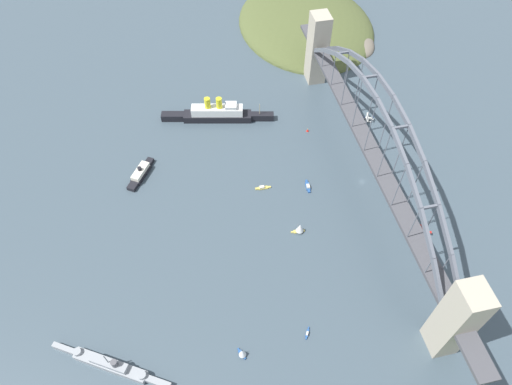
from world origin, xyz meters
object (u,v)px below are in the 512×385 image
at_px(naval_cruiser, 111,365).
at_px(small_boat_4, 242,353).
at_px(ocean_liner, 217,114).
at_px(small_boat_1, 308,186).
at_px(harbor_ferry_steamer, 141,173).
at_px(seaplane_taxiing_near_bridge, 368,119).
at_px(small_boat_0, 300,228).
at_px(small_boat_3, 307,333).
at_px(harbor_arch_bridge, 371,149).
at_px(small_boat_2, 263,188).
at_px(channel_marker_buoy, 308,130).
at_px(seaplane_second_in_formation, 422,231).

distance_m(naval_cruiser, small_boat_4, 71.23).
bearing_deg(ocean_liner, small_boat_1, -148.42).
bearing_deg(small_boat_1, small_boat_4, 147.27).
height_order(naval_cruiser, small_boat_1, naval_cruiser).
bearing_deg(harbor_ferry_steamer, seaplane_taxiing_near_bridge, -83.79).
bearing_deg(naval_cruiser, ocean_liner, -25.75).
relative_size(small_boat_0, small_boat_1, 0.82).
bearing_deg(harbor_ferry_steamer, naval_cruiser, 169.92).
relative_size(seaplane_taxiing_near_bridge, small_boat_3, 1.56).
bearing_deg(small_boat_0, small_boat_1, -24.59).
xyz_separation_m(harbor_arch_bridge, naval_cruiser, (-95.81, 179.95, -30.12)).
bearing_deg(harbor_ferry_steamer, ocean_liner, -53.45).
bearing_deg(small_boat_3, small_boat_2, 0.61).
relative_size(small_boat_0, small_boat_2, 0.83).
xyz_separation_m(naval_cruiser, seaplane_taxiing_near_bridge, (155.22, -206.75, -0.82)).
bearing_deg(small_boat_1, naval_cruiser, 125.23).
relative_size(small_boat_1, channel_marker_buoy, 4.21).
distance_m(ocean_liner, seaplane_second_in_formation, 179.01).
xyz_separation_m(harbor_arch_bridge, seaplane_taxiing_near_bridge, (59.41, -26.80, -30.94)).
xyz_separation_m(naval_cruiser, channel_marker_buoy, (153.84, -155.75, -1.94)).
xyz_separation_m(small_boat_3, small_boat_4, (-4.14, 38.55, 2.86)).
height_order(harbor_ferry_steamer, small_boat_2, harbor_ferry_steamer).
bearing_deg(naval_cruiser, small_boat_4, -97.19).
bearing_deg(small_boat_4, small_boat_2, -18.21).
bearing_deg(small_boat_4, harbor_ferry_steamer, 17.91).
relative_size(naval_cruiser, small_boat_2, 5.55).
bearing_deg(harbor_ferry_steamer, small_boat_2, -110.02).
bearing_deg(small_boat_3, small_boat_0, -12.01).
bearing_deg(small_boat_0, channel_marker_buoy, -19.51).
distance_m(small_boat_2, small_boat_3, 109.49).
bearing_deg(small_boat_1, small_boat_2, 79.50).
relative_size(naval_cruiser, small_boat_0, 6.68).
bearing_deg(naval_cruiser, channel_marker_buoy, -45.36).
xyz_separation_m(harbor_ferry_steamer, small_boat_2, (-30.61, -83.99, -1.88)).
distance_m(naval_cruiser, channel_marker_buoy, 218.93).
height_order(small_boat_1, channel_marker_buoy, channel_marker_buoy).
bearing_deg(small_boat_1, harbor_ferry_steamer, 72.51).
bearing_deg(seaplane_second_in_formation, small_boat_3, 118.20).
height_order(naval_cruiser, harbor_ferry_steamer, naval_cruiser).
height_order(naval_cruiser, seaplane_taxiing_near_bridge, naval_cruiser).
relative_size(small_boat_4, channel_marker_buoy, 2.72).
distance_m(ocean_liner, small_boat_3, 188.91).
bearing_deg(small_boat_0, seaplane_taxiing_near_bridge, -42.15).
bearing_deg(small_boat_2, seaplane_taxiing_near_bridge, -62.90).
distance_m(small_boat_3, channel_marker_buoy, 165.29).
height_order(small_boat_0, small_boat_3, small_boat_0).
distance_m(ocean_liner, small_boat_2, 80.81).
bearing_deg(small_boat_3, naval_cruiser, 87.50).
distance_m(small_boat_1, channel_marker_buoy, 57.26).
height_order(ocean_liner, small_boat_2, ocean_liner).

